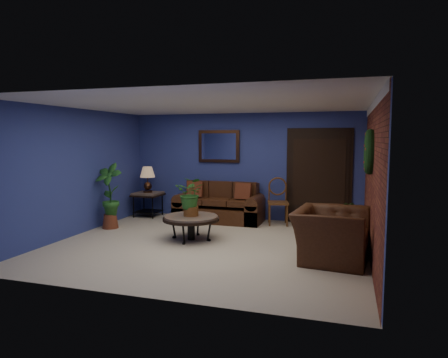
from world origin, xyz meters
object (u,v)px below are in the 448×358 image
(coffee_table, at_px, (191,219))
(side_chair, at_px, (278,198))
(sofa, at_px, (220,208))
(table_lamp, at_px, (148,176))
(armchair, at_px, (331,235))
(end_table, at_px, (148,198))

(coffee_table, bearing_deg, side_chair, 54.82)
(sofa, relative_size, table_lamp, 3.31)
(table_lamp, bearing_deg, armchair, -27.60)
(coffee_table, xyz_separation_m, side_chair, (1.32, 1.88, 0.19))
(end_table, height_order, armchair, armchair)
(table_lamp, xyz_separation_m, armchair, (4.45, -2.33, -0.58))
(sofa, distance_m, side_chair, 1.38)
(end_table, xyz_separation_m, side_chair, (3.19, 0.07, 0.13))
(table_lamp, relative_size, side_chair, 0.58)
(side_chair, bearing_deg, coffee_table, -138.77)
(coffee_table, xyz_separation_m, table_lamp, (-1.87, 1.80, 0.59))
(sofa, height_order, coffee_table, sofa)
(side_chair, bearing_deg, end_table, 167.75)
(side_chair, bearing_deg, armchair, -75.97)
(table_lamp, bearing_deg, sofa, 0.80)
(coffee_table, bearing_deg, end_table, 136.00)
(end_table, relative_size, table_lamp, 1.07)
(side_chair, relative_size, armchair, 0.84)
(sofa, xyz_separation_m, armchair, (2.60, -2.35, 0.11))
(sofa, distance_m, armchair, 3.51)
(coffee_table, bearing_deg, armchair, -11.44)
(sofa, distance_m, end_table, 1.85)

